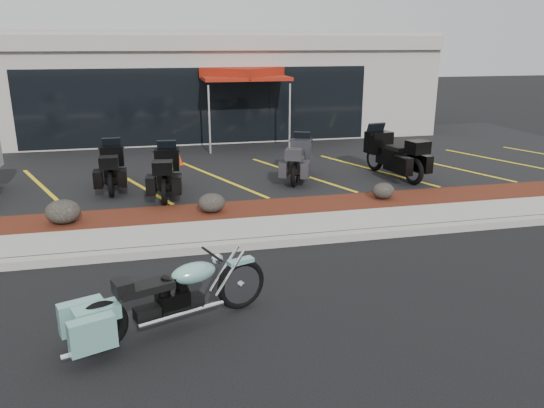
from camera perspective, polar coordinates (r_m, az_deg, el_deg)
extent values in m
plane|color=black|center=(9.01, -0.90, -6.78)|extent=(90.00, 90.00, 0.00)
cube|color=gray|center=(9.79, -2.01, -4.30)|extent=(24.00, 0.25, 0.15)
cube|color=gray|center=(10.44, -2.74, -2.93)|extent=(24.00, 1.20, 0.15)
cube|color=#3B1D0D|center=(11.55, -3.81, -0.92)|extent=(24.00, 1.20, 0.16)
cube|color=black|center=(16.73, -6.81, 4.65)|extent=(26.00, 9.60, 0.15)
cube|color=#A19D92|center=(22.68, -8.82, 12.73)|extent=(18.00, 8.00, 4.00)
cube|color=black|center=(18.78, -7.77, 10.38)|extent=(12.00, 0.06, 2.60)
cube|color=#A19D92|center=(18.63, -8.03, 16.79)|extent=(18.00, 0.30, 0.50)
ellipsoid|color=black|center=(11.32, -21.56, -0.78)|extent=(0.69, 0.57, 0.49)
ellipsoid|color=black|center=(11.30, -6.52, 0.12)|extent=(0.58, 0.48, 0.41)
ellipsoid|color=black|center=(12.49, 11.88, 1.40)|extent=(0.53, 0.44, 0.37)
cone|color=#E73807|center=(15.95, -10.13, 5.09)|extent=(0.30, 0.30, 0.50)
cylinder|color=silver|center=(17.17, -6.18, 8.95)|extent=(0.06, 0.06, 2.18)
cylinder|color=silver|center=(17.95, 2.22, 9.38)|extent=(0.06, 0.06, 2.18)
cylinder|color=silver|center=(19.74, -7.99, 9.94)|extent=(0.06, 0.06, 2.18)
cylinder|color=silver|center=(20.43, -0.54, 10.33)|extent=(0.06, 0.06, 2.18)
cube|color=maroon|center=(18.66, -3.19, 13.48)|extent=(3.14, 3.14, 0.11)
cube|color=maroon|center=(18.65, -3.19, 13.97)|extent=(2.94, 2.94, 0.33)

